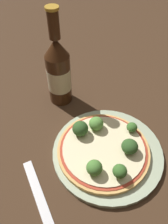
{
  "coord_description": "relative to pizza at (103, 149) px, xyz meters",
  "views": [
    {
      "loc": [
        -0.21,
        -0.18,
        0.43
      ],
      "look_at": [
        -0.02,
        0.1,
        0.06
      ],
      "focal_mm": 35.0,
      "sensor_mm": 36.0,
      "label": 1
    }
  ],
  "objects": [
    {
      "name": "ground_plane",
      "position": [
        0.03,
        -0.01,
        -0.02
      ],
      "size": [
        3.0,
        3.0,
        0.0
      ],
      "primitive_type": "plane",
      "color": "#3D2819"
    },
    {
      "name": "plate",
      "position": [
        0.01,
        -0.0,
        -0.01
      ],
      "size": [
        0.24,
        0.24,
        0.01
      ],
      "color": "#A3B293",
      "rests_on": "ground_plane"
    },
    {
      "name": "pizza",
      "position": [
        0.0,
        0.0,
        0.0
      ],
      "size": [
        0.2,
        0.2,
        0.01
      ],
      "color": "tan",
      "rests_on": "plate"
    },
    {
      "name": "broccoli_floret_0",
      "position": [
        0.02,
        0.05,
        0.02
      ],
      "size": [
        0.03,
        0.03,
        0.03
      ],
      "color": "#89A866",
      "rests_on": "pizza"
    },
    {
      "name": "broccoli_floret_1",
      "position": [
        0.08,
        0.0,
        0.02
      ],
      "size": [
        0.02,
        0.02,
        0.02
      ],
      "color": "#89A866",
      "rests_on": "pizza"
    },
    {
      "name": "broccoli_floret_2",
      "position": [
        -0.05,
        -0.03,
        0.02
      ],
      "size": [
        0.03,
        0.03,
        0.03
      ],
      "color": "#89A866",
      "rests_on": "pizza"
    },
    {
      "name": "broccoli_floret_3",
      "position": [
        0.04,
        -0.04,
        0.02
      ],
      "size": [
        0.04,
        0.04,
        0.03
      ],
      "color": "#89A866",
      "rests_on": "pizza"
    },
    {
      "name": "broccoli_floret_4",
      "position": [
        -0.01,
        -0.07,
        0.02
      ],
      "size": [
        0.03,
        0.03,
        0.03
      ],
      "color": "#89A866",
      "rests_on": "pizza"
    },
    {
      "name": "broccoli_floret_5",
      "position": [
        -0.02,
        0.06,
        0.02
      ],
      "size": [
        0.04,
        0.04,
        0.03
      ],
      "color": "#89A866",
      "rests_on": "pizza"
    },
    {
      "name": "beer_bottle",
      "position": [
        0.01,
        0.21,
        0.07
      ],
      "size": [
        0.06,
        0.06,
        0.25
      ],
      "color": "#381E0F",
      "rests_on": "ground_plane"
    },
    {
      "name": "fork",
      "position": [
        -0.16,
        -0.02,
        -0.02
      ],
      "size": [
        0.04,
        0.2,
        0.0
      ],
      "rotation": [
        0.0,
        0.0,
        1.44
      ],
      "color": "silver",
      "rests_on": "ground_plane"
    }
  ]
}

